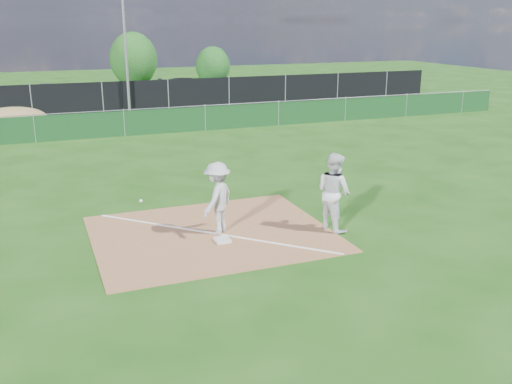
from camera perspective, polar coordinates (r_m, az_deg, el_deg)
ground at (r=23.25m, az=-11.02°, el=3.29°), size 90.00×90.00×0.00m
infield_dirt at (r=14.84m, az=-4.42°, el=-4.16°), size 6.00×5.00×0.02m
foul_line at (r=14.84m, az=-4.42°, el=-4.11°), size 5.01×5.01×0.01m
green_fence at (r=27.97m, az=-13.04°, el=6.68°), size 44.00×0.05×1.20m
dirt_mound at (r=31.15m, az=-23.22°, el=6.73°), size 3.38×2.60×1.17m
black_fence at (r=35.77m, az=-15.09°, el=9.15°), size 46.00×0.04×1.80m
parking_lot at (r=40.82m, az=-15.86°, el=8.70°), size 46.00×9.00×0.01m
light_pole at (r=35.43m, az=-12.94°, el=14.27°), size 0.16×0.16×8.00m
first_base at (r=14.28m, az=-3.39°, el=-4.80°), size 0.37×0.37×0.08m
play_at_first at (r=14.55m, az=-3.88°, el=-0.62°), size 2.66×1.35×1.88m
runner at (r=14.96m, az=7.78°, el=0.03°), size 1.00×1.16×2.06m
car_mid at (r=39.39m, az=-19.66°, el=9.11°), size 4.32×1.96×1.37m
car_right at (r=42.40m, az=-6.69°, el=10.39°), size 4.77×2.72×1.30m
tree_mid at (r=47.98m, az=-12.16°, el=12.84°), size 3.77×3.77×4.47m
tree_right at (r=47.77m, az=-4.33°, el=12.42°), size 2.78×2.78×3.30m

